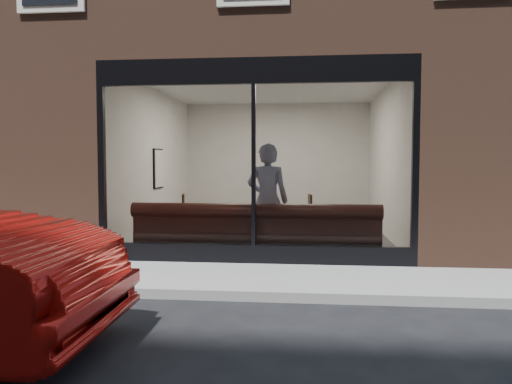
# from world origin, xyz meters

# --- Properties ---
(ground) EXTENTS (120.00, 120.00, 0.00)m
(ground) POSITION_xyz_m (0.00, 0.00, 0.00)
(ground) COLOR black
(ground) RESTS_ON ground
(sidewalk_near) EXTENTS (40.00, 2.00, 0.01)m
(sidewalk_near) POSITION_xyz_m (0.00, 1.00, 0.01)
(sidewalk_near) COLOR gray
(sidewalk_near) RESTS_ON ground
(kerb_near) EXTENTS (40.00, 0.10, 0.12)m
(kerb_near) POSITION_xyz_m (0.00, -0.05, 0.06)
(kerb_near) COLOR gray
(kerb_near) RESTS_ON ground
(host_building_pier_left) EXTENTS (2.50, 12.00, 3.20)m
(host_building_pier_left) POSITION_xyz_m (-3.75, 8.00, 1.60)
(host_building_pier_left) COLOR brown
(host_building_pier_left) RESTS_ON ground
(host_building_pier_right) EXTENTS (2.50, 12.00, 3.20)m
(host_building_pier_right) POSITION_xyz_m (3.75, 8.00, 1.60)
(host_building_pier_right) COLOR brown
(host_building_pier_right) RESTS_ON ground
(host_building_backfill) EXTENTS (5.00, 6.00, 3.20)m
(host_building_backfill) POSITION_xyz_m (0.00, 11.00, 1.60)
(host_building_backfill) COLOR brown
(host_building_backfill) RESTS_ON ground
(cafe_floor) EXTENTS (6.00, 6.00, 0.00)m
(cafe_floor) POSITION_xyz_m (0.00, 5.00, 0.02)
(cafe_floor) COLOR #2D2D30
(cafe_floor) RESTS_ON ground
(cafe_ceiling) EXTENTS (6.00, 6.00, 0.00)m
(cafe_ceiling) POSITION_xyz_m (0.00, 5.00, 3.19)
(cafe_ceiling) COLOR white
(cafe_ceiling) RESTS_ON host_building_upper
(cafe_wall_back) EXTENTS (5.00, 0.00, 5.00)m
(cafe_wall_back) POSITION_xyz_m (0.00, 7.99, 1.60)
(cafe_wall_back) COLOR silver
(cafe_wall_back) RESTS_ON ground
(cafe_wall_left) EXTENTS (0.00, 6.00, 6.00)m
(cafe_wall_left) POSITION_xyz_m (-2.49, 5.00, 1.60)
(cafe_wall_left) COLOR silver
(cafe_wall_left) RESTS_ON ground
(cafe_wall_right) EXTENTS (0.00, 6.00, 6.00)m
(cafe_wall_right) POSITION_xyz_m (2.49, 5.00, 1.60)
(cafe_wall_right) COLOR silver
(cafe_wall_right) RESTS_ON ground
(storefront_kick) EXTENTS (5.00, 0.10, 0.30)m
(storefront_kick) POSITION_xyz_m (0.00, 2.05, 0.15)
(storefront_kick) COLOR black
(storefront_kick) RESTS_ON ground
(storefront_header) EXTENTS (5.00, 0.10, 0.40)m
(storefront_header) POSITION_xyz_m (0.00, 2.05, 3.00)
(storefront_header) COLOR black
(storefront_header) RESTS_ON host_building_upper
(storefront_mullion) EXTENTS (0.06, 0.10, 2.50)m
(storefront_mullion) POSITION_xyz_m (0.00, 2.05, 1.55)
(storefront_mullion) COLOR black
(storefront_mullion) RESTS_ON storefront_kick
(storefront_glass) EXTENTS (4.80, 0.00, 4.80)m
(storefront_glass) POSITION_xyz_m (0.00, 2.02, 1.55)
(storefront_glass) COLOR white
(storefront_glass) RESTS_ON storefront_kick
(banquette) EXTENTS (4.00, 0.55, 0.45)m
(banquette) POSITION_xyz_m (0.00, 2.45, 0.23)
(banquette) COLOR #331412
(banquette) RESTS_ON cafe_floor
(person) EXTENTS (0.73, 0.52, 1.91)m
(person) POSITION_xyz_m (0.17, 2.65, 0.95)
(person) COLOR #929BC1
(person) RESTS_ON cafe_floor
(cafe_table_left) EXTENTS (0.86, 0.86, 0.04)m
(cafe_table_left) POSITION_xyz_m (-1.05, 3.09, 0.74)
(cafe_table_left) COLOR black
(cafe_table_left) RESTS_ON cafe_floor
(cafe_table_right) EXTENTS (0.74, 0.74, 0.04)m
(cafe_table_right) POSITION_xyz_m (0.50, 3.39, 0.74)
(cafe_table_right) COLOR black
(cafe_table_right) RESTS_ON cafe_floor
(cafe_chair_left) EXTENTS (0.45, 0.45, 0.04)m
(cafe_chair_left) POSITION_xyz_m (-1.85, 4.14, 0.24)
(cafe_chair_left) COLOR black
(cafe_chair_left) RESTS_ON cafe_floor
(cafe_chair_right) EXTENTS (0.51, 0.51, 0.04)m
(cafe_chair_right) POSITION_xyz_m (0.70, 4.38, 0.24)
(cafe_chair_right) COLOR black
(cafe_chair_right) RESTS_ON cafe_floor
(wall_poster) EXTENTS (0.02, 0.61, 0.82)m
(wall_poster) POSITION_xyz_m (-2.45, 5.15, 1.45)
(wall_poster) COLOR white
(wall_poster) RESTS_ON cafe_wall_left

